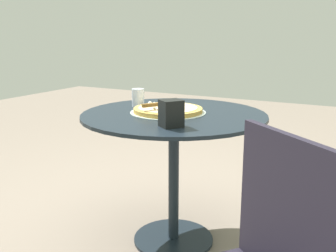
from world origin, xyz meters
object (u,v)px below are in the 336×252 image
Objects in this scene: drinking_cup at (138,98)px; patio_table at (174,142)px; pizza_on_tray at (168,110)px; napkin_dispenser at (171,113)px; pizza_server at (160,105)px.

patio_table is at bearing 165.44° from drinking_cup.
patio_table is at bearing 179.26° from pizza_on_tray.
drinking_cup is 0.54m from napkin_dispenser.
napkin_dispenser is (-0.40, 0.35, 0.01)m from drinking_cup.
drinking_cup is (0.27, -0.07, 0.21)m from patio_table.
pizza_on_tray is at bearing -0.74° from patio_table.
pizza_on_tray is 2.00× the size of pizza_server.
drinking_cup is at bearing -31.03° from pizza_server.
pizza_server reaches higher than patio_table.
patio_table is at bearing -127.52° from pizza_server.
patio_table is 2.43× the size of pizza_on_tray.
pizza_server is (0.05, 0.06, 0.21)m from patio_table.
patio_table is 9.40× the size of drinking_cup.
drinking_cup reaches higher than patio_table.
pizza_server reaches higher than pizza_on_tray.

